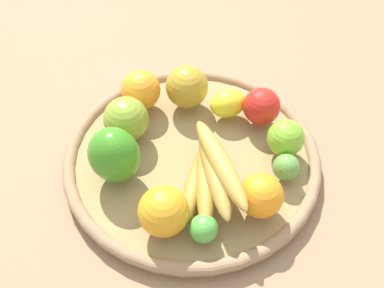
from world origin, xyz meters
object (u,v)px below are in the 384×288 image
object	(u,v)px
apple_2	(187,87)
bell_pepper	(114,155)
orange_0	(164,211)
orange_2	(141,90)
apple_1	(126,119)
lime_0	(286,167)
orange_1	(261,196)
banana_bunch	(209,173)
lime_1	(204,229)
lemon_0	(228,103)
apple_3	(262,106)
apple_0	(286,138)

from	to	relation	value
apple_2	bell_pepper	distance (m)	0.21
orange_0	orange_2	bearing A→B (deg)	105.39
apple_2	apple_1	size ratio (longest dim) A/B	1.01
lime_0	orange_2	xyz separation A→B (m)	(-0.26, 0.15, 0.01)
bell_pepper	lime_0	bearing A→B (deg)	28.52
bell_pepper	orange_1	size ratio (longest dim) A/B	1.42
banana_bunch	apple_2	distance (m)	0.20
lime_1	orange_1	world-z (taller)	orange_1
apple_1	lemon_0	xyz separation A→B (m)	(0.18, 0.07, -0.01)
apple_3	orange_0	world-z (taller)	orange_0
orange_2	orange_1	xyz separation A→B (m)	(0.22, -0.22, -0.00)
lime_0	orange_0	size ratio (longest dim) A/B	0.58
apple_0	orange_2	bearing A→B (deg)	159.73
apple_3	banana_bunch	bearing A→B (deg)	-118.66
apple_1	lemon_0	size ratio (longest dim) A/B	1.15
lemon_0	orange_0	distance (m)	0.26
orange_0	orange_2	world-z (taller)	orange_0
apple_1	lemon_0	bearing A→B (deg)	20.62
apple_2	lime_0	size ratio (longest dim) A/B	1.79
apple_1	orange_1	distance (m)	0.27
lime_0	apple_0	size ratio (longest dim) A/B	0.70
lemon_0	apple_3	xyz separation A→B (m)	(0.06, -0.01, 0.01)
banana_bunch	apple_3	size ratio (longest dim) A/B	2.82
banana_bunch	orange_2	xyz separation A→B (m)	(-0.14, 0.18, -0.00)
apple_2	bell_pepper	xyz separation A→B (m)	(-0.10, -0.18, 0.01)
banana_bunch	apple_1	size ratio (longest dim) A/B	2.42
lemon_0	apple_0	bearing A→B (deg)	-40.39
lemon_0	apple_0	size ratio (longest dim) A/B	1.08
banana_bunch	lime_1	world-z (taller)	banana_bunch
lemon_0	lime_1	world-z (taller)	lemon_0
apple_3	orange_2	size ratio (longest dim) A/B	0.93
lime_0	apple_1	size ratio (longest dim) A/B	0.56
bell_pepper	orange_0	distance (m)	0.13
apple_3	apple_0	world-z (taller)	apple_3
orange_0	orange_1	xyz separation A→B (m)	(0.14, 0.04, -0.00)
orange_0	apple_0	bearing A→B (deg)	40.85
apple_3	orange_1	distance (m)	0.20
bell_pepper	orange_0	world-z (taller)	bell_pepper
orange_1	apple_0	bearing A→B (deg)	69.78
lime_0	apple_3	distance (m)	0.13
banana_bunch	apple_1	xyz separation A→B (m)	(-0.15, 0.10, 0.00)
orange_0	apple_1	bearing A→B (deg)	115.33
apple_1	orange_1	bearing A→B (deg)	-31.44
lime_0	orange_1	xyz separation A→B (m)	(-0.04, -0.07, 0.01)
apple_0	orange_1	size ratio (longest dim) A/B	0.92
apple_2	lemon_0	bearing A→B (deg)	-17.05
apple_2	orange_1	size ratio (longest dim) A/B	1.15
lime_1	apple_1	bearing A→B (deg)	126.65
orange_2	lemon_0	bearing A→B (deg)	-4.43
banana_bunch	apple_1	bearing A→B (deg)	144.94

